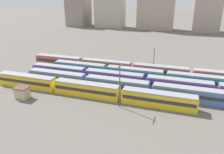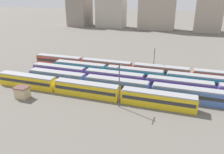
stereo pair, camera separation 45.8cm
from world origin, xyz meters
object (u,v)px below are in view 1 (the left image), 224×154
object	(u,v)px
train_track_1	(151,89)
train_track_4	(132,68)
catenary_pole_1	(154,59)
catenary_pole_0	(120,84)
signal_hut	(22,92)
train_track_0	(87,89)
train_track_2	(145,81)
train_track_3	(165,77)

from	to	relation	value
train_track_1	train_track_4	distance (m)	17.90
train_track_1	catenary_pole_1	distance (m)	19.20
train_track_4	catenary_pole_1	distance (m)	7.93
catenary_pole_0	signal_hut	bearing A→B (deg)	-172.59
train_track_0	catenary_pole_1	world-z (taller)	catenary_pole_1
train_track_0	catenary_pole_1	size ratio (longest dim) A/B	6.49
train_track_2	catenary_pole_1	world-z (taller)	catenary_pole_1
signal_hut	catenary_pole_1	bearing A→B (deg)	45.94
train_track_0	signal_hut	world-z (taller)	train_track_0
train_track_4	signal_hut	world-z (taller)	train_track_4
train_track_2	train_track_0	bearing A→B (deg)	-142.86
train_track_1	train_track_4	bearing A→B (deg)	119.34
train_track_4	signal_hut	size ratio (longest dim) A/B	20.75
train_track_0	train_track_2	xyz separation A→B (m)	(13.73, 10.40, 0.00)
train_track_1	train_track_3	world-z (taller)	same
train_track_2	train_track_4	distance (m)	12.16
signal_hut	train_track_4	bearing A→B (deg)	49.95
train_track_3	catenary_pole_1	distance (m)	10.13
train_track_2	catenary_pole_0	bearing A→B (deg)	-105.43
train_track_1	train_track_2	bearing A→B (deg)	115.35
train_track_1	catenary_pole_0	xyz separation A→B (m)	(-6.21, -8.36, 4.15)
catenary_pole_0	catenary_pole_1	bearing A→B (deg)	81.52
catenary_pole_0	train_track_3	bearing A→B (deg)	64.81
train_track_0	signal_hut	bearing A→B (deg)	-157.32
train_track_1	train_track_4	world-z (taller)	same
train_track_2	catenary_pole_0	world-z (taller)	catenary_pole_0
train_track_1	train_track_3	size ratio (longest dim) A/B	1.00
train_track_4	catenary_pole_0	distance (m)	24.45
train_track_1	signal_hut	size ratio (longest dim) A/B	20.75
catenary_pole_0	train_track_0	bearing A→B (deg)	162.45
train_track_0	train_track_1	world-z (taller)	same
train_track_0	train_track_2	world-z (taller)	same
train_track_0	train_track_1	bearing A→B (deg)	17.80
catenary_pole_0	train_track_4	bearing A→B (deg)	96.10
catenary_pole_0	train_track_1	bearing A→B (deg)	53.41
catenary_pole_0	catenary_pole_1	xyz separation A→B (m)	(4.06, 27.21, -1.22)
catenary_pole_1	signal_hut	bearing A→B (deg)	-134.06
catenary_pole_0	signal_hut	size ratio (longest dim) A/B	3.05
train_track_2	signal_hut	bearing A→B (deg)	-150.00
catenary_pole_0	signal_hut	distance (m)	26.09
train_track_4	catenary_pole_0	xyz separation A→B (m)	(2.56, -23.96, 4.15)
train_track_3	signal_hut	bearing A→B (deg)	-147.24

